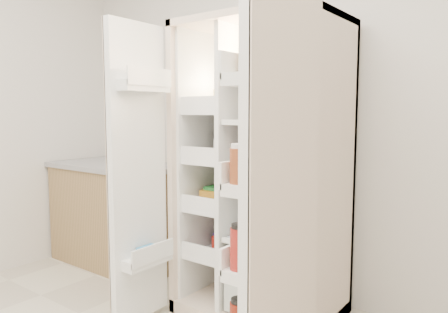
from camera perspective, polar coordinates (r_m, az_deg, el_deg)
The scene contains 5 objects.
wall_back at distance 2.93m, azimuth 9.28°, elevation 7.73°, with size 4.00×0.02×2.70m, color silver.
refrigerator at distance 2.67m, azimuth 5.95°, elevation -5.15°, with size 0.92×0.70×1.80m.
freezer_door at distance 2.51m, azimuth -11.46°, elevation -2.50°, with size 0.15×0.40×1.72m.
fridge_door at distance 1.82m, azimuth 7.31°, elevation -6.13°, with size 0.17×0.58×1.72m.
kitchen_counter at distance 3.67m, azimuth -13.97°, elevation -7.40°, with size 1.15×0.61×0.84m.
Camera 1 is at (1.36, -0.59, 1.25)m, focal length 34.00 mm.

